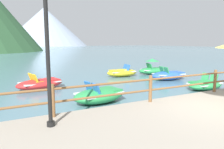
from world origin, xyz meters
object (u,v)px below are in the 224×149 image
object	(u,v)px
pedal_boat_1	(40,83)
pedal_boat_5	(122,72)
lamp_post	(46,17)
pedal_boat_2	(169,75)
pedal_boat_6	(205,85)
pedal_boat_3	(99,95)
pedal_boat_4	(153,69)

from	to	relation	value
pedal_boat_1	pedal_boat_5	bearing A→B (deg)	15.05
lamp_post	pedal_boat_5	world-z (taller)	lamp_post
pedal_boat_1	pedal_boat_2	world-z (taller)	pedal_boat_2
pedal_boat_1	pedal_boat_6	distance (m)	8.89
pedal_boat_3	pedal_boat_4	size ratio (longest dim) A/B	0.98
pedal_boat_3	pedal_boat_5	xyz separation A→B (m)	(4.24, 5.54, -0.02)
pedal_boat_2	pedal_boat_4	bearing A→B (deg)	74.74
pedal_boat_1	pedal_boat_3	distance (m)	4.31
pedal_boat_1	pedal_boat_6	bearing A→B (deg)	-28.41
pedal_boat_3	pedal_boat_4	distance (m)	8.92
pedal_boat_6	pedal_boat_3	bearing A→B (deg)	177.02
pedal_boat_2	pedal_boat_4	xyz separation A→B (m)	(0.70, 2.57, 0.09)
pedal_boat_2	pedal_boat_6	xyz separation A→B (m)	(-0.34, -3.20, -0.05)
pedal_boat_5	pedal_boat_1	bearing A→B (deg)	-164.95
pedal_boat_3	pedal_boat_6	xyz separation A→B (m)	(6.02, -0.31, -0.05)
pedal_boat_2	pedal_boat_4	size ratio (longest dim) A/B	1.02
lamp_post	pedal_boat_1	xyz separation A→B (m)	(0.73, 6.62, -2.80)
pedal_boat_5	pedal_boat_6	size ratio (longest dim) A/B	1.04
pedal_boat_1	pedal_boat_5	xyz separation A→B (m)	(6.04, 1.62, 0.01)
pedal_boat_2	pedal_boat_5	bearing A→B (deg)	128.63
pedal_boat_5	pedal_boat_6	distance (m)	6.12
pedal_boat_1	pedal_boat_6	size ratio (longest dim) A/B	1.21
pedal_boat_3	pedal_boat_5	distance (m)	6.98
pedal_boat_3	pedal_boat_5	bearing A→B (deg)	52.54
pedal_boat_2	pedal_boat_3	bearing A→B (deg)	-155.62
pedal_boat_4	pedal_boat_6	bearing A→B (deg)	-100.25
pedal_boat_3	pedal_boat_2	bearing A→B (deg)	24.38
lamp_post	pedal_boat_4	xyz separation A→B (m)	(9.59, 8.16, -2.69)
lamp_post	pedal_boat_5	size ratio (longest dim) A/B	1.85
pedal_boat_2	pedal_boat_3	size ratio (longest dim) A/B	1.03
pedal_boat_2	pedal_boat_3	world-z (taller)	pedal_boat_3
pedal_boat_1	pedal_boat_3	xyz separation A→B (m)	(1.80, -3.91, 0.03)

